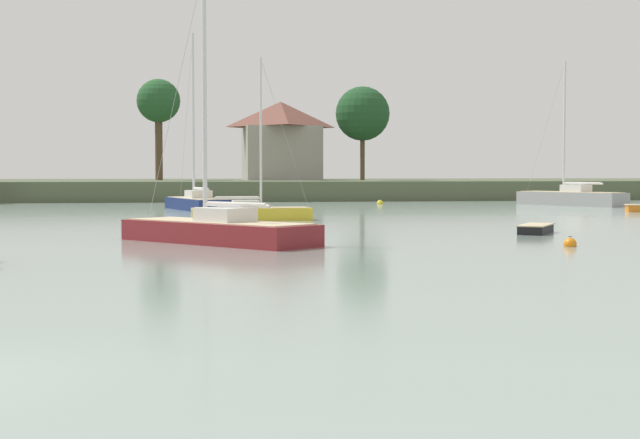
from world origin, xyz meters
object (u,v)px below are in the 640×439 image
object	(u,v)px
sailboat_yellow	(251,217)
sailboat_grey	(571,202)
sailboat_navy	(197,206)
dinghy_black	(536,230)
sailboat_maroon	(218,237)
mooring_buoy_orange	(570,244)
mooring_buoy_yellow	(380,203)

from	to	relation	value
sailboat_yellow	sailboat_grey	size ratio (longest dim) A/B	0.77
sailboat_navy	dinghy_black	size ratio (longest dim) A/B	4.34
sailboat_maroon	mooring_buoy_orange	distance (m)	12.84
sailboat_grey	sailboat_maroon	bearing A→B (deg)	-129.64
sailboat_grey	sailboat_navy	bearing A→B (deg)	-171.80
mooring_buoy_yellow	sailboat_maroon	bearing A→B (deg)	-110.26
sailboat_grey	sailboat_maroon	distance (m)	46.30
sailboat_yellow	sailboat_navy	bearing A→B (deg)	100.16
dinghy_black	sailboat_maroon	xyz separation A→B (m)	(-13.85, -3.52, 0.10)
mooring_buoy_yellow	mooring_buoy_orange	distance (m)	44.70
sailboat_grey	sailboat_maroon	xyz separation A→B (m)	(-29.54, -35.65, -0.05)
sailboat_maroon	mooring_buoy_orange	xyz separation A→B (m)	(12.36, -3.48, -0.15)
sailboat_grey	dinghy_black	bearing A→B (deg)	-116.03
sailboat_navy	sailboat_maroon	size ratio (longest dim) A/B	1.19
sailboat_maroon	mooring_buoy_yellow	bearing A→B (deg)	69.74
sailboat_navy	dinghy_black	xyz separation A→B (m)	(13.97, -27.85, -0.14)
dinghy_black	sailboat_yellow	bearing A→B (deg)	131.08
sailboat_navy	sailboat_maroon	bearing A→B (deg)	-89.78
sailboat_grey	sailboat_maroon	size ratio (longest dim) A/B	1.12
dinghy_black	mooring_buoy_yellow	distance (m)	37.63
dinghy_black	sailboat_grey	size ratio (longest dim) A/B	0.24
mooring_buoy_orange	sailboat_navy	bearing A→B (deg)	109.69
sailboat_yellow	sailboat_grey	distance (m)	33.10
sailboat_navy	dinghy_black	distance (m)	31.16
sailboat_navy	mooring_buoy_orange	world-z (taller)	sailboat_navy
sailboat_yellow	mooring_buoy_orange	distance (m)	22.25
sailboat_maroon	sailboat_navy	bearing A→B (deg)	90.22
dinghy_black	mooring_buoy_yellow	xyz separation A→B (m)	(1.33, 37.61, -0.05)
sailboat_yellow	dinghy_black	world-z (taller)	sailboat_yellow
sailboat_yellow	mooring_buoy_orange	xyz separation A→B (m)	(9.81, -19.97, -0.12)
sailboat_maroon	mooring_buoy_yellow	size ratio (longest dim) A/B	19.48
mooring_buoy_yellow	mooring_buoy_orange	bearing A→B (deg)	-93.63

